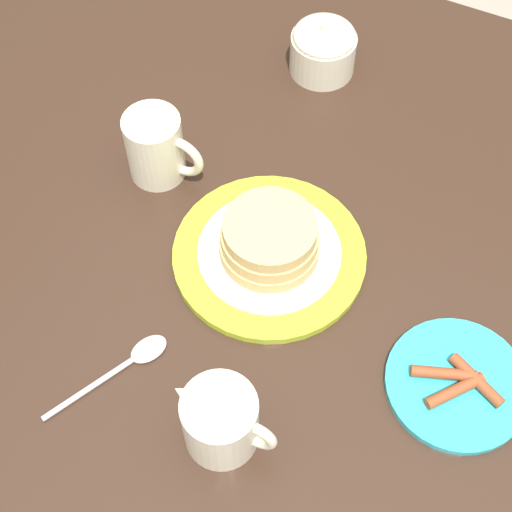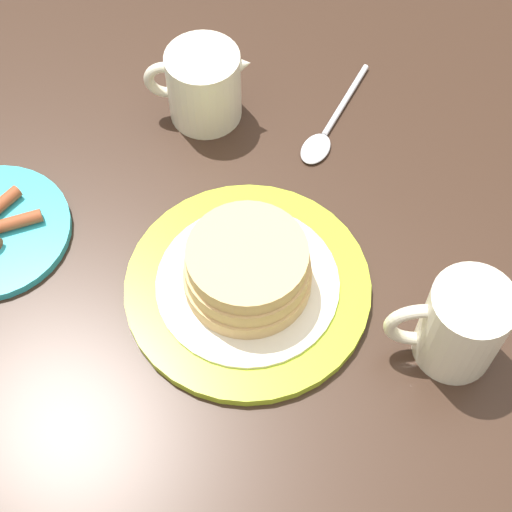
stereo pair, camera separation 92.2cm
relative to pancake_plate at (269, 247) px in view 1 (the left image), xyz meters
The scene contains 8 objects.
ground_plane 0.76m from the pancake_plate, 59.22° to the left, with size 8.00×8.00×0.00m, color gray.
dining_table 0.13m from the pancake_plate, 59.22° to the left, with size 1.52×1.07×0.73m.
pancake_plate is the anchor object (origin of this frame).
side_plate_bacon 0.28m from the pancake_plate, 13.66° to the right, with size 0.17×0.17×0.02m.
coffee_mug 0.21m from the pancake_plate, 162.14° to the left, with size 0.11×0.08×0.10m.
creamer_pitcher 0.24m from the pancake_plate, 77.67° to the right, with size 0.12×0.08×0.10m.
sugar_bowl 0.35m from the pancake_plate, 102.02° to the left, with size 0.10×0.10×0.09m.
spoon 0.23m from the pancake_plate, 112.78° to the right, with size 0.09×0.16×0.01m.
Camera 1 is at (0.19, -0.53, 1.59)m, focal length 55.00 mm.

